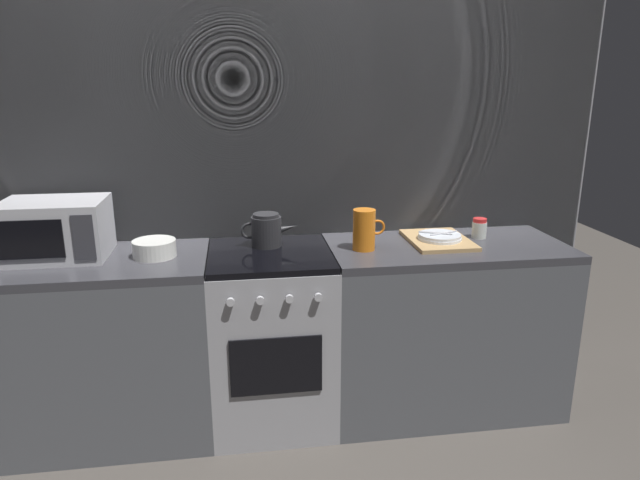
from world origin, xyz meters
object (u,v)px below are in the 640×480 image
stove_unit (272,337)px  spice_jar (479,228)px  mixing_bowl (154,248)px  kettle (267,230)px  dish_pile (439,239)px  microwave (55,229)px  pitcher (364,230)px

stove_unit → spice_jar: spice_jar is taller
stove_unit → mixing_bowl: bearing=179.1°
stove_unit → mixing_bowl: 0.73m
kettle → dish_pile: bearing=-4.3°
mixing_bowl → dish_pile: mixing_bowl is taller
microwave → dish_pile: microwave is taller
microwave → spice_jar: 2.09m
mixing_bowl → dish_pile: size_ratio=0.50×
mixing_bowl → spice_jar: (1.65, 0.09, 0.01)m
microwave → spice_jar: size_ratio=4.38×
microwave → spice_jar: (2.09, 0.02, -0.08)m
microwave → stove_unit: bearing=-4.0°
mixing_bowl → stove_unit: bearing=-0.9°
pitcher → spice_jar: pitcher is taller
mixing_bowl → pitcher: size_ratio=1.00×
pitcher → microwave: bearing=176.3°
stove_unit → kettle: (-0.01, 0.11, 0.53)m
kettle → dish_pile: (0.87, -0.07, -0.06)m
spice_jar → mixing_bowl: bearing=-177.0°
pitcher → dish_pile: size_ratio=0.50×
kettle → microwave: bearing=-177.8°
microwave → kettle: 0.98m
pitcher → spice_jar: 0.66m
mixing_bowl → spice_jar: bearing=3.0°
microwave → spice_jar: bearing=0.7°
microwave → mixing_bowl: bearing=-7.8°
stove_unit → mixing_bowl: mixing_bowl is taller
microwave → mixing_bowl: 0.46m
kettle → mixing_bowl: bearing=-169.4°
kettle → spice_jar: bearing=-0.7°
microwave → mixing_bowl: size_ratio=2.30×
pitcher → dish_pile: 0.42m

